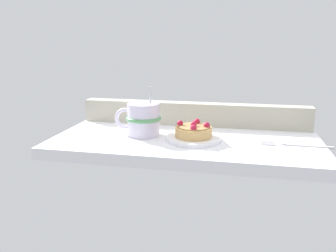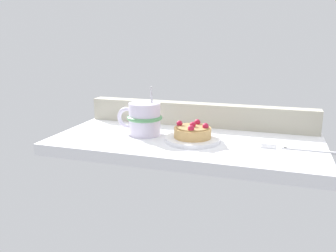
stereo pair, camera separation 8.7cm
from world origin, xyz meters
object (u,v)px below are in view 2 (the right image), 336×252
Objects in this scene: dessert_plate at (192,139)px; coffee_mug at (144,118)px; raspberry_tart at (193,132)px; dessert_fork at (297,149)px.

coffee_mug is at bearing 170.21° from dessert_plate.
dessert_plate is 14.42cm from coffee_mug.
raspberry_tart reaches higher than dessert_fork.
raspberry_tart is at bearing 11.21° from dessert_plate.
coffee_mug is 0.79× the size of dessert_fork.
raspberry_tart is 14.03cm from coffee_mug.
dessert_fork is at bearing 1.58° from raspberry_tart.
raspberry_tart is at bearing -9.77° from coffee_mug.
dessert_plate is 0.82× the size of dessert_fork.
dessert_plate is 1.05× the size of coffee_mug.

